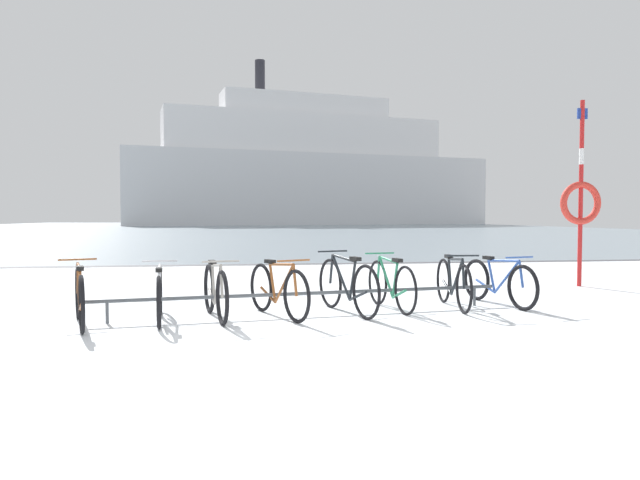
# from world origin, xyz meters

# --- Properties ---
(ground) EXTENTS (80.00, 132.00, 0.08)m
(ground) POSITION_xyz_m (0.00, 53.90, -0.04)
(ground) COLOR silver
(bike_rack) EXTENTS (5.68, 0.85, 0.31)m
(bike_rack) POSITION_xyz_m (0.43, 1.96, 0.27)
(bike_rack) COLOR #4C5156
(bike_rack) RESTS_ON ground
(bicycle_0) EXTENTS (0.63, 1.64, 0.79)m
(bicycle_0) POSITION_xyz_m (-2.41, 1.48, 0.36)
(bicycle_0) COLOR black
(bicycle_0) RESTS_ON ground
(bicycle_1) EXTENTS (0.46, 1.68, 0.74)m
(bicycle_1) POSITION_xyz_m (-1.50, 1.70, 0.34)
(bicycle_1) COLOR black
(bicycle_1) RESTS_ON ground
(bicycle_2) EXTENTS (0.51, 1.62, 0.79)m
(bicycle_2) POSITION_xyz_m (-0.80, 1.74, 0.36)
(bicycle_2) COLOR black
(bicycle_2) RESTS_ON ground
(bicycle_3) EXTENTS (0.74, 1.59, 0.79)m
(bicycle_3) POSITION_xyz_m (0.02, 1.77, 0.36)
(bicycle_3) COLOR black
(bicycle_3) RESTS_ON ground
(bicycle_4) EXTENTS (0.63, 1.73, 0.84)m
(bicycle_4) POSITION_xyz_m (0.97, 1.92, 0.38)
(bicycle_4) COLOR black
(bicycle_4) RESTS_ON ground
(bicycle_5) EXTENTS (0.46, 1.62, 0.79)m
(bicycle_5) POSITION_xyz_m (1.65, 2.14, 0.36)
(bicycle_5) COLOR black
(bicycle_5) RESTS_ON ground
(bicycle_6) EXTENTS (0.46, 1.71, 0.80)m
(bicycle_6) POSITION_xyz_m (2.59, 2.16, 0.37)
(bicycle_6) COLOR black
(bicycle_6) RESTS_ON ground
(bicycle_7) EXTENTS (0.53, 1.72, 0.76)m
(bicycle_7) POSITION_xyz_m (3.36, 2.32, 0.35)
(bicycle_7) COLOR black
(bicycle_7) RESTS_ON ground
(rescue_post) EXTENTS (0.82, 0.13, 3.52)m
(rescue_post) POSITION_xyz_m (5.93, 4.30, 1.65)
(rescue_post) COLOR red
(rescue_post) RESTS_ON ground
(ferry_ship) EXTENTS (57.34, 19.11, 24.52)m
(ferry_ship) POSITION_xyz_m (10.57, 82.27, 8.21)
(ferry_ship) COLOR silver
(ferry_ship) RESTS_ON ground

